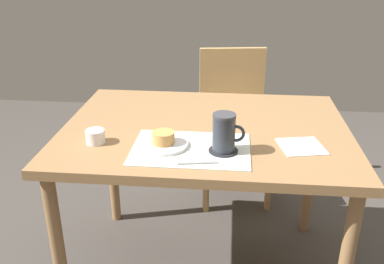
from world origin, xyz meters
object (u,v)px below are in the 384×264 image
(sugar_bowl, at_px, (95,136))
(coffee_mug, at_px, (224,132))
(dining_table, at_px, (205,144))
(wooden_chair, at_px, (234,117))
(pastry, at_px, (163,138))
(pastry_plate, at_px, (164,145))

(sugar_bowl, bearing_deg, coffee_mug, -4.21)
(dining_table, distance_m, coffee_mug, 0.29)
(wooden_chair, bearing_deg, coffee_mug, 79.65)
(dining_table, height_order, sugar_bowl, sugar_bowl)
(wooden_chair, bearing_deg, sugar_bowl, 53.86)
(wooden_chair, distance_m, sugar_bowl, 1.12)
(pastry, distance_m, sugar_bowl, 0.25)
(sugar_bowl, bearing_deg, pastry_plate, -2.87)
(dining_table, xyz_separation_m, pastry_plate, (-0.14, -0.21, 0.09))
(wooden_chair, xyz_separation_m, sugar_bowl, (-0.51, -0.96, 0.29))
(dining_table, xyz_separation_m, coffee_mug, (0.08, -0.23, 0.16))
(pastry_plate, distance_m, pastry, 0.03)
(coffee_mug, bearing_deg, pastry, 174.23)
(pastry_plate, distance_m, coffee_mug, 0.23)
(sugar_bowl, bearing_deg, dining_table, 26.23)
(wooden_chair, height_order, pastry, wooden_chair)
(dining_table, bearing_deg, pastry_plate, -123.79)
(pastry_plate, height_order, coffee_mug, coffee_mug)
(dining_table, height_order, pastry, pastry)
(pastry, relative_size, coffee_mug, 0.60)
(dining_table, xyz_separation_m, sugar_bowl, (-0.39, -0.19, 0.10))
(wooden_chair, bearing_deg, pastry_plate, 67.12)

